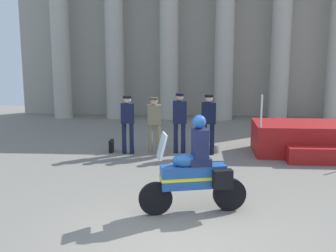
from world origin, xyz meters
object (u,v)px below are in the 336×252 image
(reviewing_stand, at_px, (314,140))
(officer_in_row_2, at_px, (180,118))
(officer_in_row_1, at_px, (154,121))
(briefcase_on_ground, at_px, (111,146))
(officer_in_row_0, at_px, (128,120))
(motorcycle_with_rider, at_px, (197,172))
(officer_in_row_3, at_px, (209,120))

(reviewing_stand, bearing_deg, officer_in_row_2, -178.52)
(officer_in_row_1, distance_m, briefcase_on_ground, 1.49)
(officer_in_row_0, bearing_deg, officer_in_row_2, 178.90)
(motorcycle_with_rider, xyz_separation_m, briefcase_on_ground, (-2.50, 4.44, -0.61))
(officer_in_row_1, height_order, officer_in_row_2, officer_in_row_2)
(motorcycle_with_rider, relative_size, briefcase_on_ground, 5.73)
(briefcase_on_ground, bearing_deg, officer_in_row_1, -2.80)
(officer_in_row_3, bearing_deg, motorcycle_with_rider, 78.52)
(officer_in_row_1, bearing_deg, officer_in_row_0, -1.51)
(officer_in_row_2, bearing_deg, motorcycle_with_rider, 89.15)
(officer_in_row_0, bearing_deg, motorcycle_with_rider, 107.46)
(officer_in_row_2, bearing_deg, officer_in_row_0, -1.10)
(reviewing_stand, relative_size, officer_in_row_3, 1.96)
(officer_in_row_1, xyz_separation_m, motorcycle_with_rider, (1.23, -4.38, -0.17))
(officer_in_row_1, distance_m, motorcycle_with_rider, 4.55)
(reviewing_stand, bearing_deg, officer_in_row_0, -177.22)
(officer_in_row_0, height_order, officer_in_row_2, officer_in_row_2)
(officer_in_row_0, distance_m, officer_in_row_1, 0.76)
(reviewing_stand, distance_m, officer_in_row_1, 4.61)
(reviewing_stand, bearing_deg, officer_in_row_1, -177.71)
(officer_in_row_2, relative_size, motorcycle_with_rider, 0.84)
(motorcycle_with_rider, height_order, briefcase_on_ground, motorcycle_with_rider)
(officer_in_row_0, distance_m, motorcycle_with_rider, 4.74)
(briefcase_on_ground, bearing_deg, reviewing_stand, 1.19)
(officer_in_row_1, distance_m, officer_in_row_2, 0.73)
(reviewing_stand, bearing_deg, motorcycle_with_rider, -126.24)
(reviewing_stand, height_order, briefcase_on_ground, reviewing_stand)
(officer_in_row_3, height_order, briefcase_on_ground, officer_in_row_3)
(officer_in_row_0, height_order, motorcycle_with_rider, motorcycle_with_rider)
(officer_in_row_0, relative_size, briefcase_on_ground, 4.66)
(officer_in_row_3, bearing_deg, reviewing_stand, 176.85)
(officer_in_row_0, height_order, officer_in_row_3, officer_in_row_3)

